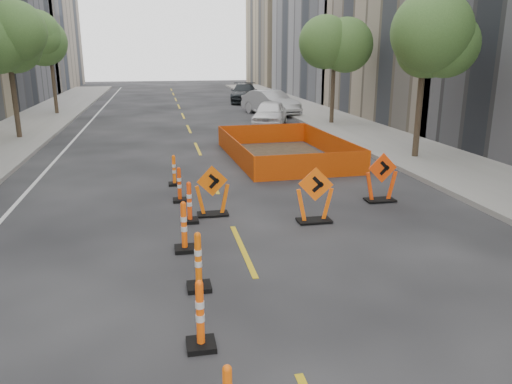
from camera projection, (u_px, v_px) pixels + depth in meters
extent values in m
plane|color=black|center=(289.00, 353.00, 7.22)|extent=(140.00, 140.00, 0.00)
cube|color=gray|center=(428.00, 157.00, 20.20)|extent=(4.00, 90.00, 0.15)
cube|color=gray|center=(458.00, 5.00, 30.94)|extent=(12.00, 16.00, 14.00)
cube|color=tan|center=(302.00, 20.00, 63.52)|extent=(12.00, 14.00, 16.00)
cylinder|color=#382B1E|center=(16.00, 108.00, 24.11)|extent=(0.24, 0.24, 3.15)
sphere|color=#3B6029|center=(8.00, 44.00, 23.30)|extent=(2.80, 2.80, 2.80)
cylinder|color=#382B1E|center=(55.00, 92.00, 33.55)|extent=(0.24, 0.24, 3.15)
sphere|color=#3B6029|center=(50.00, 46.00, 32.74)|extent=(2.80, 2.80, 2.80)
cylinder|color=#382B1E|center=(418.00, 121.00, 19.68)|extent=(0.24, 0.24, 3.15)
sphere|color=#3B6029|center=(425.00, 42.00, 18.87)|extent=(2.80, 2.80, 2.80)
cylinder|color=#382B1E|center=(332.00, 98.00, 29.12)|extent=(0.24, 0.24, 3.15)
sphere|color=#3B6029|center=(335.00, 45.00, 28.31)|extent=(2.80, 2.80, 2.80)
imported|color=white|center=(270.00, 113.00, 28.87)|extent=(3.08, 4.64, 1.47)
imported|color=#B4B4BA|center=(271.00, 103.00, 34.04)|extent=(3.45, 5.32, 1.66)
imported|color=black|center=(244.00, 93.00, 42.24)|extent=(3.20, 5.76, 1.58)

